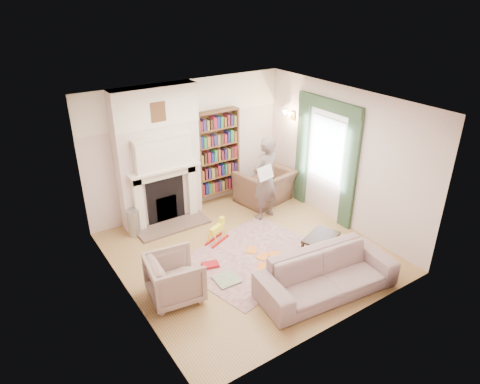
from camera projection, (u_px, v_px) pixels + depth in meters
floor at (247, 252)px, 7.95m from camera, size 4.50×4.50×0.00m
ceiling at (249, 104)px, 6.72m from camera, size 4.50×4.50×0.00m
wall_back at (188, 147)px, 9.02m from camera, size 4.50×0.00×4.50m
wall_front at (344, 244)px, 5.65m from camera, size 4.50×0.00×4.50m
wall_left at (121, 221)px, 6.22m from camera, size 0.00×4.50×4.50m
wall_right at (342, 158)px, 8.45m from camera, size 0.00×4.50×4.50m
fireplace at (159, 157)px, 8.50m from camera, size 1.70×0.58×2.80m
bookcase at (217, 152)px, 9.34m from camera, size 1.00×0.24×1.85m
window at (327, 149)px, 8.72m from camera, size 0.02×0.90×1.30m
curtain_left at (350, 172)px, 8.29m from camera, size 0.07×0.32×2.40m
curtain_right at (302, 151)px, 9.34m from camera, size 0.07×0.32×2.40m
pelmet at (330, 105)px, 8.29m from camera, size 0.09×1.70×0.24m
wall_sconce at (286, 117)px, 9.25m from camera, size 0.20×0.24×0.24m
rug at (253, 257)px, 7.82m from camera, size 2.77×2.35×0.01m
armchair_reading at (265, 186)px, 9.67m from camera, size 1.31×1.19×0.74m
armchair_left at (175, 278)px, 6.67m from camera, size 0.92×0.90×0.74m
sofa at (327, 274)px, 6.81m from camera, size 2.36×1.15×0.66m
man_reading at (265, 179)px, 8.76m from camera, size 0.73×0.55×1.80m
newspaper at (265, 173)px, 8.44m from camera, size 0.41×0.19×0.27m
coffee_table at (320, 247)px, 7.71m from camera, size 0.81×0.67×0.45m
paraffin_heater at (134, 223)px, 8.38m from camera, size 0.24×0.24×0.55m
rocking_horse at (217, 231)px, 8.18m from camera, size 0.56×0.40×0.46m
board_game at (227, 280)px, 7.18m from camera, size 0.40×0.40×0.03m
game_box_lid at (210, 265)px, 7.54m from camera, size 0.33×0.27×0.05m
comic_annuals at (263, 257)px, 7.79m from camera, size 0.73×0.84×0.02m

